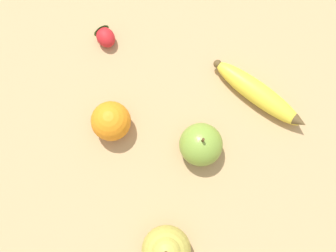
# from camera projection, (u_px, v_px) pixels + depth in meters

# --- Properties ---
(ground_plane) EXTENTS (3.00, 3.00, 0.00)m
(ground_plane) POSITION_uv_depth(u_px,v_px,m) (245.00, 166.00, 0.69)
(ground_plane) COLOR tan
(banana) EXTENTS (0.15, 0.16, 0.04)m
(banana) POSITION_uv_depth(u_px,v_px,m) (259.00, 94.00, 0.70)
(banana) COLOR yellow
(banana) RESTS_ON ground_plane
(orange) EXTENTS (0.07, 0.07, 0.07)m
(orange) POSITION_uv_depth(u_px,v_px,m) (111.00, 121.00, 0.67)
(orange) COLOR orange
(orange) RESTS_ON ground_plane
(pear) EXTENTS (0.08, 0.08, 0.10)m
(pear) POSITION_uv_depth(u_px,v_px,m) (166.00, 251.00, 0.62)
(pear) COLOR #B7AD47
(pear) RESTS_ON ground_plane
(strawberry) EXTENTS (0.05, 0.05, 0.03)m
(strawberry) POSITION_uv_depth(u_px,v_px,m) (105.00, 36.00, 0.73)
(strawberry) COLOR red
(strawberry) RESTS_ON ground_plane
(apple) EXTENTS (0.07, 0.07, 0.08)m
(apple) POSITION_uv_depth(u_px,v_px,m) (201.00, 145.00, 0.66)
(apple) COLOR olive
(apple) RESTS_ON ground_plane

